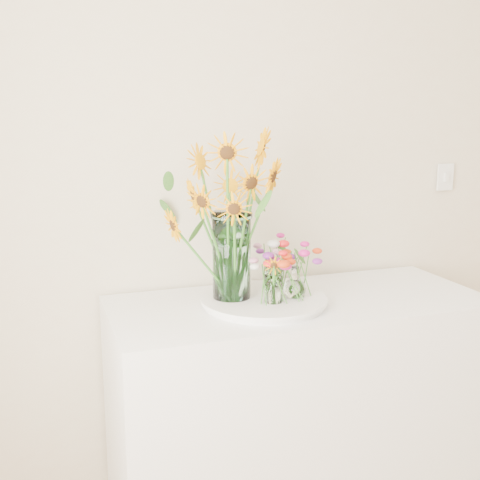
{
  "coord_description": "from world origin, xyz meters",
  "views": [
    {
      "loc": [
        -1.23,
        -0.02,
        1.57
      ],
      "look_at": [
        -0.55,
        1.92,
        1.15
      ],
      "focal_mm": 45.0,
      "sensor_mm": 36.0,
      "label": 1
    }
  ],
  "objects_px": {
    "counter": "(298,411)",
    "tray": "(264,302)",
    "small_vase_a": "(273,289)",
    "small_vase_b": "(295,282)",
    "small_vase_c": "(274,275)",
    "mason_jar": "(232,256)"
  },
  "relations": [
    {
      "from": "small_vase_b",
      "to": "small_vase_c",
      "type": "distance_m",
      "value": 0.13
    },
    {
      "from": "small_vase_a",
      "to": "small_vase_b",
      "type": "distance_m",
      "value": 0.1
    },
    {
      "from": "small_vase_c",
      "to": "mason_jar",
      "type": "bearing_deg",
      "value": -164.83
    },
    {
      "from": "counter",
      "to": "small_vase_b",
      "type": "relative_size",
      "value": 11.86
    },
    {
      "from": "counter",
      "to": "small_vase_c",
      "type": "distance_m",
      "value": 0.54
    },
    {
      "from": "small_vase_a",
      "to": "small_vase_b",
      "type": "xyz_separation_m",
      "value": [
        0.1,
        0.03,
        0.01
      ]
    },
    {
      "from": "counter",
      "to": "tray",
      "type": "bearing_deg",
      "value": -173.61
    },
    {
      "from": "mason_jar",
      "to": "small_vase_a",
      "type": "height_order",
      "value": "mason_jar"
    },
    {
      "from": "tray",
      "to": "small_vase_c",
      "type": "xyz_separation_m",
      "value": [
        0.08,
        0.09,
        0.07
      ]
    },
    {
      "from": "tray",
      "to": "small_vase_a",
      "type": "height_order",
      "value": "small_vase_a"
    },
    {
      "from": "counter",
      "to": "mason_jar",
      "type": "height_order",
      "value": "mason_jar"
    },
    {
      "from": "mason_jar",
      "to": "small_vase_c",
      "type": "bearing_deg",
      "value": 15.17
    },
    {
      "from": "tray",
      "to": "counter",
      "type": "bearing_deg",
      "value": 6.39
    },
    {
      "from": "counter",
      "to": "tray",
      "type": "height_order",
      "value": "tray"
    },
    {
      "from": "counter",
      "to": "tray",
      "type": "distance_m",
      "value": 0.49
    },
    {
      "from": "small_vase_b",
      "to": "small_vase_c",
      "type": "xyz_separation_m",
      "value": [
        -0.03,
        0.12,
        0.0
      ]
    },
    {
      "from": "tray",
      "to": "small_vase_b",
      "type": "distance_m",
      "value": 0.13
    },
    {
      "from": "counter",
      "to": "small_vase_a",
      "type": "xyz_separation_m",
      "value": [
        -0.14,
        -0.08,
        0.53
      ]
    },
    {
      "from": "counter",
      "to": "small_vase_c",
      "type": "xyz_separation_m",
      "value": [
        -0.07,
        0.08,
        0.53
      ]
    },
    {
      "from": "small_vase_a",
      "to": "small_vase_b",
      "type": "bearing_deg",
      "value": 19.3
    },
    {
      "from": "tray",
      "to": "small_vase_b",
      "type": "xyz_separation_m",
      "value": [
        0.11,
        -0.03,
        0.07
      ]
    },
    {
      "from": "counter",
      "to": "small_vase_b",
      "type": "xyz_separation_m",
      "value": [
        -0.04,
        -0.05,
        0.53
      ]
    }
  ]
}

